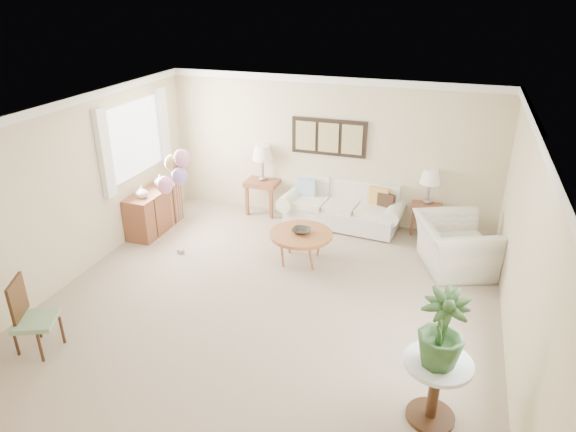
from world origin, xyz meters
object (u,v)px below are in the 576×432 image
object	(u,v)px
armchair	(454,245)
sofa	(343,208)
coffee_table	(301,235)
accent_chair	(30,315)
balloon_cluster	(175,171)

from	to	relation	value
armchair	sofa	bearing A→B (deg)	41.40
coffee_table	accent_chair	size ratio (longest dim) A/B	1.07
accent_chair	balloon_cluster	bearing A→B (deg)	80.52
sofa	accent_chair	bearing A→B (deg)	-120.33
armchair	accent_chair	size ratio (longest dim) A/B	1.30
sofa	accent_chair	distance (m)	5.35
coffee_table	armchair	bearing A→B (deg)	13.71
accent_chair	armchair	bearing A→B (deg)	37.69
balloon_cluster	sofa	bearing A→B (deg)	40.13
armchair	balloon_cluster	size ratio (longest dim) A/B	0.68
coffee_table	accent_chair	distance (m)	3.87
sofa	accent_chair	size ratio (longest dim) A/B	2.48
coffee_table	balloon_cluster	distance (m)	2.17
coffee_table	sofa	bearing A→B (deg)	78.82
sofa	coffee_table	distance (m)	1.60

